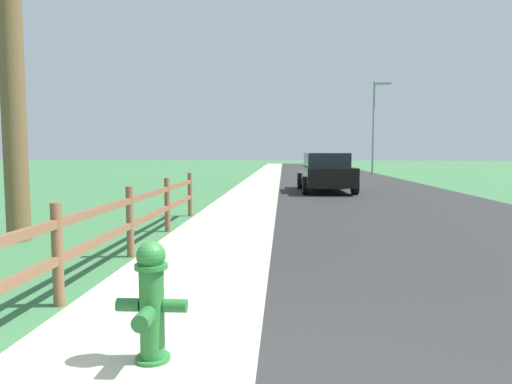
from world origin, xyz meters
The scene contains 8 objects.
ground_plane centered at (0.00, 25.00, 0.00)m, with size 120.00×120.00×0.00m, color #396E41.
road_asphalt centered at (3.50, 27.00, 0.00)m, with size 7.00×66.00×0.01m, color #292929.
curb_concrete centered at (-3.00, 27.00, 0.00)m, with size 6.00×66.00×0.01m, color #B2B099.
grass_verge centered at (-4.50, 27.00, 0.01)m, with size 5.00×66.00×0.00m, color #396E41.
fire_hydrant centered at (-0.79, 0.53, 0.47)m, with size 0.53×0.43×0.91m.
rail_fence centered at (-2.08, 3.88, 0.61)m, with size 0.11×8.90×1.06m.
parked_suv_black centered at (1.86, 15.62, 0.77)m, with size 2.15×4.54×1.53m.
street_lamp centered at (6.27, 28.55, 3.71)m, with size 1.17×0.20×6.22m.
Camera 1 is at (0.18, -2.74, 1.56)m, focal length 32.29 mm.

